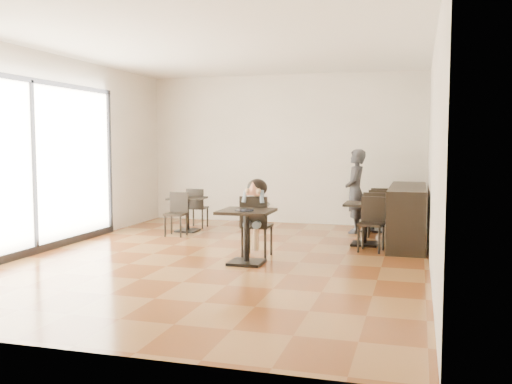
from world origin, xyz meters
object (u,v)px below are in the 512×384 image
(child, at_px, (257,218))
(cafe_table_left, at_px, (187,214))
(chair_left_b, at_px, (176,214))
(child_table, at_px, (246,237))
(chair_back_b, at_px, (378,213))
(adult_patron, at_px, (355,191))
(cafe_table_mid, at_px, (365,224))
(chair_mid_a, at_px, (376,216))
(chair_mid_b, at_px, (371,225))
(chair_left_a, at_px, (198,208))
(cafe_table_back, at_px, (373,213))
(child_chair, at_px, (257,226))
(chair_back_a, at_px, (381,209))

(child, xyz_separation_m, cafe_table_left, (-1.99, 2.00, -0.26))
(child, height_order, chair_left_b, child)
(child_table, xyz_separation_m, chair_left_b, (-1.99, 2.00, 0.01))
(chair_back_b, bearing_deg, chair_left_b, -165.88)
(adult_patron, xyz_separation_m, cafe_table_mid, (0.30, -1.29, -0.45))
(chair_mid_a, height_order, chair_mid_b, same)
(chair_mid_a, bearing_deg, child_table, 63.68)
(chair_left_a, bearing_deg, chair_mid_b, 154.00)
(chair_back_b, bearing_deg, cafe_table_back, 102.70)
(chair_mid_b, xyz_separation_m, chair_left_b, (-3.64, 0.55, -0.03))
(cafe_table_mid, relative_size, chair_left_a, 0.89)
(cafe_table_mid, relative_size, chair_back_b, 0.85)
(child_chair, bearing_deg, chair_mid_b, -151.24)
(adult_patron, bearing_deg, child_table, -21.80)
(child, height_order, cafe_table_left, child)
(adult_patron, height_order, cafe_table_back, adult_patron)
(child_chair, bearing_deg, child, -90.00)
(child_table, relative_size, chair_left_a, 0.97)
(cafe_table_back, height_order, chair_back_b, chair_back_b)
(child_chair, xyz_separation_m, cafe_table_back, (1.51, 3.05, -0.12))
(adult_patron, height_order, cafe_table_left, adult_patron)
(cafe_table_left, xyz_separation_m, chair_back_a, (3.64, 1.26, 0.09))
(chair_left_b, bearing_deg, chair_mid_b, -10.19)
(child, bearing_deg, chair_mid_b, 28.76)
(cafe_table_mid, bearing_deg, chair_back_b, 81.77)
(cafe_table_back, distance_m, chair_left_a, 3.53)
(cafe_table_mid, relative_size, cafe_table_left, 1.07)
(chair_mid_b, height_order, chair_back_a, chair_mid_b)
(cafe_table_mid, distance_m, chair_left_b, 3.49)
(chair_left_b, distance_m, chair_back_b, 3.79)
(chair_mid_b, relative_size, chair_back_b, 1.02)
(child_chair, bearing_deg, cafe_table_left, -45.19)
(cafe_table_mid, distance_m, chair_back_a, 1.81)
(child, distance_m, cafe_table_left, 2.84)
(chair_mid_a, bearing_deg, child, 57.08)
(chair_back_a, height_order, chair_back_b, same)
(cafe_table_mid, bearing_deg, chair_mid_b, -75.08)
(chair_left_a, distance_m, chair_back_a, 3.71)
(chair_left_a, bearing_deg, cafe_table_mid, 160.91)
(cafe_table_back, bearing_deg, adult_patron, -136.20)
(cafe_table_left, height_order, chair_mid_a, chair_mid_a)
(cafe_table_back, bearing_deg, chair_mid_b, -86.30)
(child_table, distance_m, child_chair, 0.56)
(adult_patron, distance_m, chair_back_b, 0.65)
(child_chair, relative_size, chair_back_b, 1.11)
(child, bearing_deg, child_table, -90.00)
(child, distance_m, chair_left_b, 2.47)
(cafe_table_mid, height_order, cafe_table_left, cafe_table_mid)
(chair_back_b, bearing_deg, chair_mid_a, -92.41)
(chair_mid_a, bearing_deg, cafe_table_mid, 81.56)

